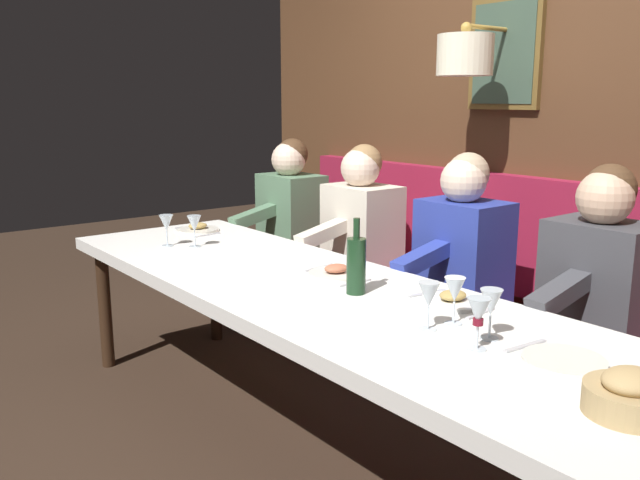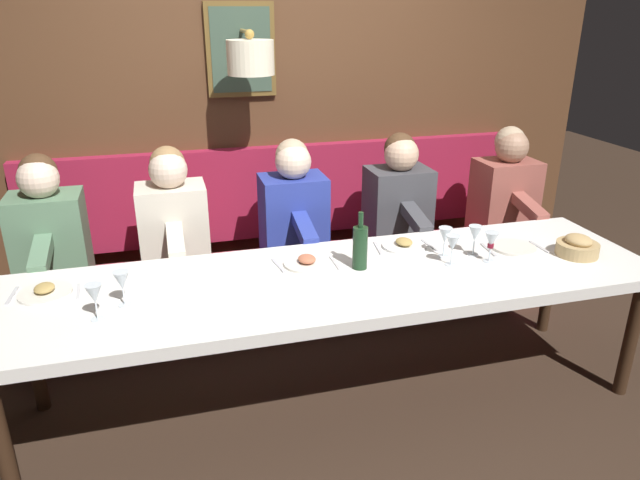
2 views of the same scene
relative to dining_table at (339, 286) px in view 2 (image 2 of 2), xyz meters
name	(u,v)px [view 2 (image 2 of 2)]	position (x,y,z in m)	size (l,w,h in m)	color
ground_plane	(337,399)	(0.00, 0.00, -0.68)	(12.00, 12.00, 0.00)	#332319
dining_table	(339,286)	(0.00, 0.00, 0.00)	(0.90, 3.24, 0.74)	silver
banquette_bench	(298,291)	(0.89, 0.00, -0.46)	(0.52, 3.44, 0.45)	maroon
back_wall_panel	(276,105)	(1.46, 0.00, 0.68)	(0.59, 4.64, 2.90)	#51331E
diner_nearest	(506,189)	(0.88, -1.48, 0.13)	(0.60, 0.40, 0.79)	#934C42
diner_near	(398,198)	(0.88, -0.68, 0.13)	(0.60, 0.40, 0.79)	#3D3D42
diner_middle	(294,207)	(0.88, 0.03, 0.13)	(0.60, 0.40, 0.79)	#283893
diner_far	(173,218)	(0.88, 0.76, 0.13)	(0.60, 0.40, 0.79)	beige
diner_farthest	(48,228)	(0.88, 1.45, 0.13)	(0.60, 0.40, 0.79)	#567A5B
place_setting_0	(514,248)	(0.07, -1.03, 0.06)	(0.24, 0.32, 0.01)	silver
place_setting_1	(307,262)	(0.17, 0.12, 0.07)	(0.24, 0.32, 0.05)	silver
place_setting_2	(404,245)	(0.26, -0.46, 0.07)	(0.24, 0.33, 0.05)	white
place_setting_3	(45,292)	(0.17, 1.37, 0.07)	(0.24, 0.32, 0.05)	silver
wine_glass_0	(445,236)	(0.08, -0.61, 0.17)	(0.07, 0.07, 0.16)	silver
wine_glass_1	(94,295)	(-0.14, 1.12, 0.17)	(0.07, 0.07, 0.16)	silver
wine_glass_2	(475,234)	(0.06, -0.77, 0.17)	(0.07, 0.07, 0.16)	silver
wine_glass_3	(453,244)	(-0.03, -0.59, 0.17)	(0.07, 0.07, 0.16)	silver
wine_glass_4	(491,241)	(-0.04, -0.81, 0.17)	(0.07, 0.07, 0.16)	silver
wine_glass_5	(122,282)	(-0.04, 1.01, 0.17)	(0.07, 0.07, 0.16)	silver
wine_bottle	(360,247)	(0.06, -0.13, 0.17)	(0.08, 0.08, 0.30)	#19381E
bread_bowl	(578,247)	(-0.09, -1.30, 0.10)	(0.22, 0.22, 0.12)	tan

